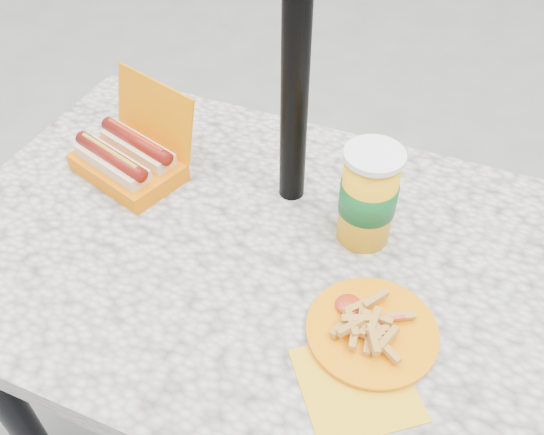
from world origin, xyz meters
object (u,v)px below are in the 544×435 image
at_px(hotdog_box, 129,158).
at_px(fries_plate, 370,333).
at_px(umbrella_pole, 297,30).
at_px(soda_cup, 368,196).

relative_size(hotdog_box, fries_plate, 0.83).
relative_size(umbrella_pole, soda_cup, 11.27).
height_order(umbrella_pole, soda_cup, umbrella_pole).
height_order(umbrella_pole, fries_plate, umbrella_pole).
xyz_separation_m(fries_plate, soda_cup, (-0.07, 0.21, 0.09)).
xyz_separation_m(hotdog_box, soda_cup, (0.50, 0.01, 0.06)).
distance_m(fries_plate, soda_cup, 0.24).
bearing_deg(soda_cup, hotdog_box, -178.47).
height_order(hotdog_box, fries_plate, hotdog_box).
bearing_deg(hotdog_box, umbrella_pole, 29.87).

